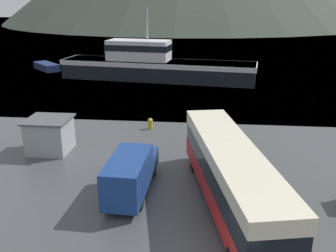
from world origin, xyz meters
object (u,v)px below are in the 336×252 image
at_px(delivery_van, 131,172).
at_px(fishing_boat, 154,65).
at_px(tour_bus, 230,174).
at_px(dock_kiosk, 50,135).
at_px(small_boat, 47,67).

bearing_deg(delivery_van, fishing_boat, 97.65).
height_order(tour_bus, dock_kiosk, tour_bus).
bearing_deg(small_boat, fishing_boat, -61.64).
bearing_deg(delivery_van, small_boat, 121.34).
distance_m(delivery_van, fishing_boat, 30.86).
height_order(tour_bus, delivery_van, tour_bus).
relative_size(delivery_van, small_boat, 1.21).
distance_m(tour_bus, small_boat, 44.85).
distance_m(dock_kiosk, small_boat, 33.33).
xyz_separation_m(delivery_van, fishing_boat, (-2.88, 30.72, 0.68)).
bearing_deg(fishing_boat, dock_kiosk, -0.82).
bearing_deg(dock_kiosk, fishing_boat, 81.04).
bearing_deg(small_boat, tour_bus, -100.01).
bearing_deg(tour_bus, fishing_boat, 92.58).
relative_size(delivery_van, dock_kiosk, 2.14).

